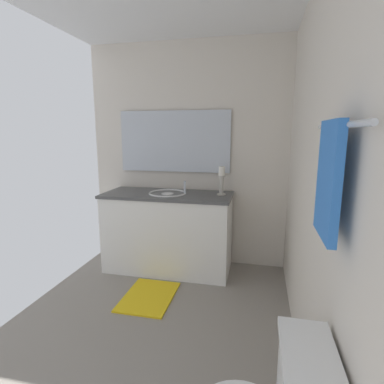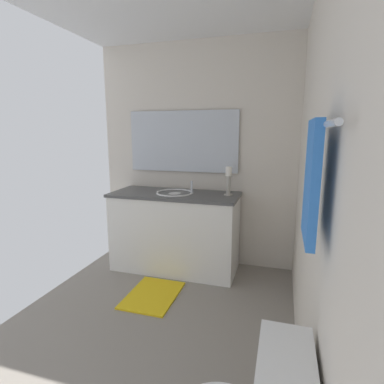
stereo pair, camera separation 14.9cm
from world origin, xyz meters
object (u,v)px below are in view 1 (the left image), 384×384
at_px(candle_holder_tall, 222,180).
at_px(towel_near_vanity, 328,180).
at_px(sink_basin, 168,197).
at_px(vanity_cabinet, 168,232).
at_px(bath_mat, 149,296).
at_px(towel_bar, 339,125).
at_px(mirror, 174,142).

xyz_separation_m(candle_holder_tall, towel_near_vanity, (1.91, 0.62, 0.31)).
distance_m(sink_basin, towel_near_vanity, 2.26).
xyz_separation_m(vanity_cabinet, bath_mat, (0.62, 0.00, -0.42)).
height_order(vanity_cabinet, towel_bar, towel_bar).
height_order(mirror, candle_holder_tall, mirror).
distance_m(towel_bar, towel_near_vanity, 0.19).
relative_size(vanity_cabinet, towel_bar, 1.98).
xyz_separation_m(vanity_cabinet, towel_near_vanity, (1.86, 1.19, 0.89)).
xyz_separation_m(mirror, towel_near_vanity, (2.14, 1.19, -0.07)).
xyz_separation_m(sink_basin, towel_bar, (1.86, 1.21, 0.70)).
height_order(vanity_cabinet, towel_near_vanity, towel_near_vanity).
xyz_separation_m(candle_holder_tall, towel_bar, (1.91, 0.64, 0.50)).
xyz_separation_m(mirror, candle_holder_tall, (0.23, 0.57, -0.38)).
relative_size(sink_basin, bath_mat, 0.67).
distance_m(vanity_cabinet, towel_near_vanity, 2.38).
height_order(vanity_cabinet, sink_basin, sink_basin).
distance_m(vanity_cabinet, candle_holder_tall, 0.81).
bearing_deg(mirror, sink_basin, 0.20).
bearing_deg(towel_bar, bath_mat, -135.59).
bearing_deg(vanity_cabinet, bath_mat, 0.00).
xyz_separation_m(candle_holder_tall, bath_mat, (0.68, -0.57, -1.00)).
height_order(candle_holder_tall, towel_bar, towel_bar).
bearing_deg(towel_near_vanity, vanity_cabinet, -147.37).
relative_size(sink_basin, candle_holder_tall, 1.36).
distance_m(vanity_cabinet, sink_basin, 0.39).
relative_size(vanity_cabinet, bath_mat, 2.28).
xyz_separation_m(towel_bar, bath_mat, (-1.23, -1.21, -1.50)).
distance_m(vanity_cabinet, mirror, 1.00).
relative_size(vanity_cabinet, mirror, 1.09).
relative_size(sink_basin, mirror, 0.32).
xyz_separation_m(mirror, towel_bar, (2.14, 1.21, 0.12)).
xyz_separation_m(mirror, bath_mat, (0.91, 0.00, -1.38)).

